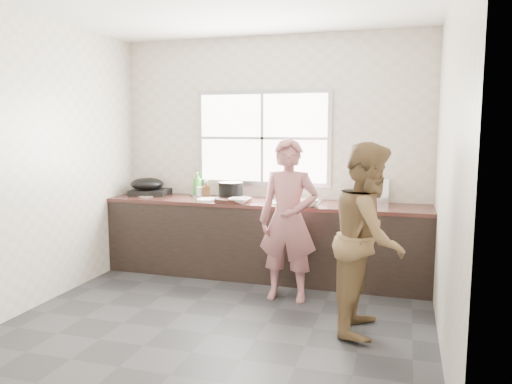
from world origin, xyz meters
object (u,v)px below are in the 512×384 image
(bottle_green, at_px, (198,184))
(bottle_brown_tall, at_px, (207,189))
(bottle_brown_short, at_px, (227,189))
(bowl_mince, at_px, (239,201))
(person_side, at_px, (369,238))
(pot_lid_left, at_px, (148,196))
(burner, at_px, (151,192))
(pot_lid_right, at_px, (201,195))
(woman, at_px, (288,225))
(cutting_board, at_px, (233,200))
(black_pot, at_px, (231,191))
(bowl_crabs, at_px, (308,204))
(plate_food, at_px, (208,200))
(bowl_held, at_px, (284,203))
(dish_rack, at_px, (368,191))
(glass_jar, at_px, (200,192))
(wok, at_px, (147,184))

(bottle_green, bearing_deg, bottle_brown_tall, -29.67)
(bottle_brown_tall, distance_m, bottle_brown_short, 0.24)
(bowl_mince, height_order, bottle_brown_tall, bottle_brown_tall)
(person_side, relative_size, pot_lid_left, 6.38)
(burner, bearing_deg, pot_lid_right, 9.16)
(woman, xyz_separation_m, bottle_brown_tall, (-1.18, 0.79, 0.21))
(cutting_board, distance_m, pot_lid_right, 0.64)
(pot_lid_left, relative_size, pot_lid_right, 0.93)
(bottle_brown_short, bearing_deg, black_pot, -59.89)
(bowl_crabs, height_order, pot_lid_left, bowl_crabs)
(woman, bearing_deg, plate_food, 153.22)
(cutting_board, bearing_deg, bowl_held, -8.71)
(person_side, bearing_deg, bowl_held, 47.25)
(woman, height_order, burner, woman)
(cutting_board, bearing_deg, bottle_brown_tall, 148.40)
(bowl_mince, distance_m, dish_rack, 1.41)
(black_pot, relative_size, bottle_green, 0.97)
(bowl_mince, height_order, black_pot, black_pot)
(black_pot, bearing_deg, plate_food, -149.92)
(person_side, distance_m, pot_lid_left, 2.92)
(plate_food, bearing_deg, bottle_green, 127.63)
(plate_food, relative_size, burner, 0.56)
(person_side, relative_size, bowl_held, 9.15)
(woman, height_order, bowl_mince, woman)
(bowl_mince, distance_m, bottle_green, 0.82)
(pot_lid_right, bearing_deg, woman, -34.29)
(glass_jar, bearing_deg, dish_rack, 1.77)
(bowl_crabs, distance_m, bowl_held, 0.25)
(pot_lid_left, bearing_deg, plate_food, -8.54)
(glass_jar, xyz_separation_m, pot_lid_right, (-0.02, 0.09, -0.05))
(cutting_board, height_order, plate_food, cutting_board)
(bottle_green, relative_size, dish_rack, 0.78)
(plate_food, xyz_separation_m, bottle_brown_short, (0.10, 0.36, 0.08))
(person_side, relative_size, black_pot, 5.66)
(bottle_brown_short, xyz_separation_m, pot_lid_right, (-0.33, 0.00, -0.09))
(wok, xyz_separation_m, pot_lid_left, (0.05, -0.08, -0.13))
(person_side, relative_size, dish_rack, 4.31)
(pot_lid_right, bearing_deg, person_side, -34.10)
(bottle_brown_short, relative_size, pot_lid_right, 0.70)
(person_side, relative_size, glass_jar, 14.00)
(bottle_brown_tall, height_order, burner, bottle_brown_tall)
(dish_rack, distance_m, pot_lid_left, 2.57)
(person_side, xyz_separation_m, black_pot, (-1.62, 1.18, 0.18))
(woman, xyz_separation_m, plate_food, (-1.05, 0.52, 0.13))
(black_pot, distance_m, pot_lid_left, 1.05)
(dish_rack, bearing_deg, wok, 164.13)
(person_side, relative_size, wok, 3.97)
(cutting_board, distance_m, dish_rack, 1.48)
(bottle_green, bearing_deg, pot_lid_left, -156.58)
(bowl_held, bearing_deg, cutting_board, 171.29)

